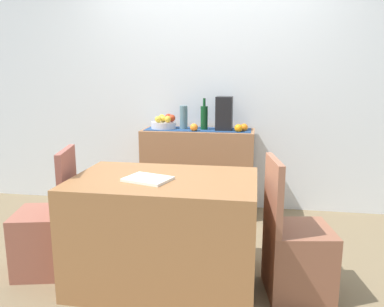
{
  "coord_description": "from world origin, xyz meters",
  "views": [
    {
      "loc": [
        0.48,
        -2.85,
        1.41
      ],
      "look_at": [
        -0.05,
        0.37,
        0.73
      ],
      "focal_mm": 35.93,
      "sensor_mm": 36.0,
      "label": 1
    }
  ],
  "objects_px": {
    "wine_bottle": "(204,117)",
    "chair_near_window": "(48,236)",
    "dining_table": "(165,230)",
    "sideboard_console": "(198,171)",
    "fruit_bowl": "(164,125)",
    "open_book": "(148,179)",
    "chair_by_corner": "(296,255)",
    "coffee_maker": "(224,114)",
    "ceramic_vase": "(184,118)"
  },
  "relations": [
    {
      "from": "chair_by_corner",
      "to": "open_book",
      "type": "bearing_deg",
      "value": -175.59
    },
    {
      "from": "chair_near_window",
      "to": "fruit_bowl",
      "type": "bearing_deg",
      "value": 68.98
    },
    {
      "from": "fruit_bowl",
      "to": "coffee_maker",
      "type": "relative_size",
      "value": 0.76
    },
    {
      "from": "coffee_maker",
      "to": "chair_near_window",
      "type": "distance_m",
      "value": 1.95
    },
    {
      "from": "chair_near_window",
      "to": "ceramic_vase",
      "type": "bearing_deg",
      "value": 61.9
    },
    {
      "from": "fruit_bowl",
      "to": "ceramic_vase",
      "type": "bearing_deg",
      "value": 0.0
    },
    {
      "from": "sideboard_console",
      "to": "chair_near_window",
      "type": "relative_size",
      "value": 1.24
    },
    {
      "from": "ceramic_vase",
      "to": "dining_table",
      "type": "distance_m",
      "value": 1.52
    },
    {
      "from": "coffee_maker",
      "to": "chair_by_corner",
      "type": "distance_m",
      "value": 1.7
    },
    {
      "from": "coffee_maker",
      "to": "dining_table",
      "type": "relative_size",
      "value": 0.27
    },
    {
      "from": "coffee_maker",
      "to": "fruit_bowl",
      "type": "bearing_deg",
      "value": 180.0
    },
    {
      "from": "fruit_bowl",
      "to": "chair_near_window",
      "type": "xyz_separation_m",
      "value": [
        -0.53,
        -1.39,
        -0.64
      ]
    },
    {
      "from": "fruit_bowl",
      "to": "wine_bottle",
      "type": "xyz_separation_m",
      "value": [
        0.41,
        -0.0,
        0.09
      ]
    },
    {
      "from": "chair_near_window",
      "to": "sideboard_console",
      "type": "bearing_deg",
      "value": 57.37
    },
    {
      "from": "fruit_bowl",
      "to": "wine_bottle",
      "type": "relative_size",
      "value": 0.8
    },
    {
      "from": "open_book",
      "to": "chair_by_corner",
      "type": "height_order",
      "value": "chair_by_corner"
    },
    {
      "from": "ceramic_vase",
      "to": "open_book",
      "type": "xyz_separation_m",
      "value": [
        0.04,
        -1.47,
        -0.23
      ]
    },
    {
      "from": "chair_by_corner",
      "to": "dining_table",
      "type": "bearing_deg",
      "value": 179.83
    },
    {
      "from": "wine_bottle",
      "to": "open_book",
      "type": "relative_size",
      "value": 1.12
    },
    {
      "from": "dining_table",
      "to": "wine_bottle",
      "type": "bearing_deg",
      "value": 86.84
    },
    {
      "from": "sideboard_console",
      "to": "wine_bottle",
      "type": "height_order",
      "value": "wine_bottle"
    },
    {
      "from": "sideboard_console",
      "to": "wine_bottle",
      "type": "xyz_separation_m",
      "value": [
        0.06,
        -0.0,
        0.56
      ]
    },
    {
      "from": "dining_table",
      "to": "chair_by_corner",
      "type": "bearing_deg",
      "value": -0.17
    },
    {
      "from": "chair_near_window",
      "to": "chair_by_corner",
      "type": "distance_m",
      "value": 1.74
    },
    {
      "from": "coffee_maker",
      "to": "chair_by_corner",
      "type": "bearing_deg",
      "value": -66.87
    },
    {
      "from": "wine_bottle",
      "to": "ceramic_vase",
      "type": "bearing_deg",
      "value": 180.0
    },
    {
      "from": "open_book",
      "to": "fruit_bowl",
      "type": "bearing_deg",
      "value": 117.37
    },
    {
      "from": "sideboard_console",
      "to": "chair_near_window",
      "type": "bearing_deg",
      "value": -122.63
    },
    {
      "from": "dining_table",
      "to": "chair_near_window",
      "type": "distance_m",
      "value": 0.88
    },
    {
      "from": "sideboard_console",
      "to": "chair_by_corner",
      "type": "distance_m",
      "value": 1.64
    },
    {
      "from": "sideboard_console",
      "to": "chair_near_window",
      "type": "distance_m",
      "value": 1.65
    },
    {
      "from": "sideboard_console",
      "to": "fruit_bowl",
      "type": "relative_size",
      "value": 4.41
    },
    {
      "from": "sideboard_console",
      "to": "wine_bottle",
      "type": "distance_m",
      "value": 0.56
    },
    {
      "from": "coffee_maker",
      "to": "ceramic_vase",
      "type": "xyz_separation_m",
      "value": [
        -0.41,
        0.0,
        -0.05
      ]
    },
    {
      "from": "wine_bottle",
      "to": "chair_near_window",
      "type": "xyz_separation_m",
      "value": [
        -0.95,
        -1.39,
        -0.72
      ]
    },
    {
      "from": "sideboard_console",
      "to": "dining_table",
      "type": "relative_size",
      "value": 0.92
    },
    {
      "from": "coffee_maker",
      "to": "chair_by_corner",
      "type": "relative_size",
      "value": 0.37
    },
    {
      "from": "open_book",
      "to": "coffee_maker",
      "type": "bearing_deg",
      "value": 93.8
    },
    {
      "from": "coffee_maker",
      "to": "chair_near_window",
      "type": "height_order",
      "value": "coffee_maker"
    },
    {
      "from": "wine_bottle",
      "to": "coffee_maker",
      "type": "bearing_deg",
      "value": 0.0
    },
    {
      "from": "open_book",
      "to": "chair_by_corner",
      "type": "relative_size",
      "value": 0.31
    },
    {
      "from": "fruit_bowl",
      "to": "dining_table",
      "type": "xyz_separation_m",
      "value": [
        0.34,
        -1.39,
        -0.53
      ]
    },
    {
      "from": "ceramic_vase",
      "to": "coffee_maker",
      "type": "bearing_deg",
      "value": 0.0
    },
    {
      "from": "wine_bottle",
      "to": "chair_near_window",
      "type": "relative_size",
      "value": 0.35
    },
    {
      "from": "dining_table",
      "to": "open_book",
      "type": "xyz_separation_m",
      "value": [
        -0.09,
        -0.08,
        0.38
      ]
    },
    {
      "from": "sideboard_console",
      "to": "chair_near_window",
      "type": "xyz_separation_m",
      "value": [
        -0.89,
        -1.39,
        -0.17
      ]
    },
    {
      "from": "fruit_bowl",
      "to": "chair_by_corner",
      "type": "relative_size",
      "value": 0.28
    },
    {
      "from": "coffee_maker",
      "to": "open_book",
      "type": "bearing_deg",
      "value": -103.94
    },
    {
      "from": "wine_bottle",
      "to": "chair_by_corner",
      "type": "bearing_deg",
      "value": -60.34
    },
    {
      "from": "sideboard_console",
      "to": "dining_table",
      "type": "bearing_deg",
      "value": -90.71
    }
  ]
}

